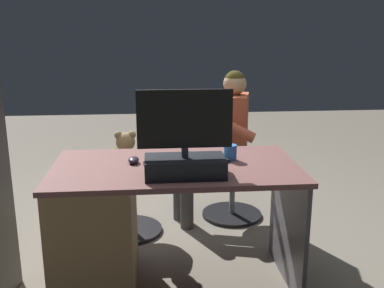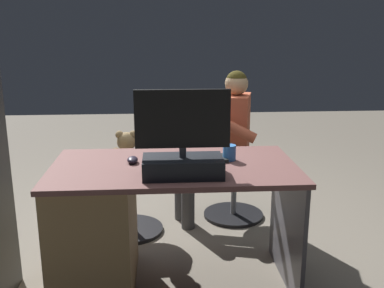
# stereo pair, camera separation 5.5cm
# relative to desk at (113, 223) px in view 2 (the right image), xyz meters

# --- Properties ---
(ground_plane) EXTENTS (10.00, 10.00, 0.00)m
(ground_plane) POSITION_rel_desk_xyz_m (-0.35, -0.40, -0.39)
(ground_plane) COLOR slate
(desk) EXTENTS (1.36, 0.74, 0.73)m
(desk) POSITION_rel_desk_xyz_m (0.00, 0.00, 0.00)
(desk) COLOR brown
(desk) RESTS_ON ground_plane
(monitor) EXTENTS (0.48, 0.22, 0.44)m
(monitor) POSITION_rel_desk_xyz_m (-0.39, 0.19, 0.46)
(monitor) COLOR black
(monitor) RESTS_ON desk
(keyboard) EXTENTS (0.42, 0.14, 0.02)m
(keyboard) POSITION_rel_desk_xyz_m (-0.45, -0.08, 0.35)
(keyboard) COLOR black
(keyboard) RESTS_ON desk
(computer_mouse) EXTENTS (0.06, 0.10, 0.04)m
(computer_mouse) POSITION_rel_desk_xyz_m (-0.12, -0.06, 0.36)
(computer_mouse) COLOR #241E2B
(computer_mouse) RESTS_ON desk
(cup) EXTENTS (0.07, 0.07, 0.09)m
(cup) POSITION_rel_desk_xyz_m (-0.67, -0.07, 0.38)
(cup) COLOR #3372BF
(cup) RESTS_ON desk
(tv_remote) EXTENTS (0.07, 0.16, 0.02)m
(tv_remote) POSITION_rel_desk_xyz_m (-0.21, 0.05, 0.35)
(tv_remote) COLOR black
(tv_remote) RESTS_ON desk
(notebook_binder) EXTENTS (0.25, 0.32, 0.02)m
(notebook_binder) POSITION_rel_desk_xyz_m (-0.44, 0.09, 0.35)
(notebook_binder) COLOR beige
(notebook_binder) RESTS_ON desk
(office_chair_teddy) EXTENTS (0.49, 0.49, 0.45)m
(office_chair_teddy) POSITION_rel_desk_xyz_m (-0.03, -0.72, -0.13)
(office_chair_teddy) COLOR black
(office_chair_teddy) RESTS_ON ground_plane
(teddy_bear) EXTENTS (0.22, 0.22, 0.31)m
(teddy_bear) POSITION_rel_desk_xyz_m (-0.03, -0.73, 0.20)
(teddy_bear) COLOR #92784E
(teddy_bear) RESTS_ON office_chair_teddy
(visitor_chair) EXTENTS (0.47, 0.47, 0.45)m
(visitor_chair) POSITION_rel_desk_xyz_m (-0.85, -0.93, -0.13)
(visitor_chair) COLOR black
(visitor_chair) RESTS_ON ground_plane
(person) EXTENTS (0.61, 0.56, 1.16)m
(person) POSITION_rel_desk_xyz_m (-0.75, -0.91, 0.28)
(person) COLOR #C35A3B
(person) RESTS_ON ground_plane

